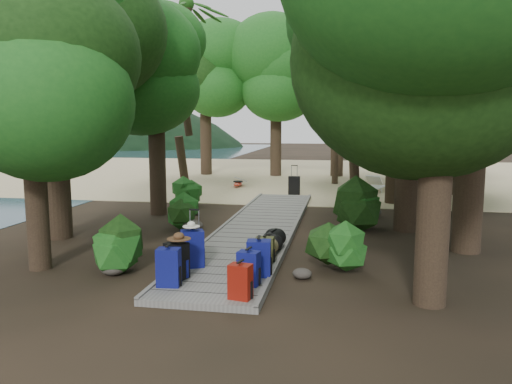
% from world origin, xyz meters
% --- Properties ---
extents(ground, '(120.00, 120.00, 0.00)m').
position_xyz_m(ground, '(0.00, 0.00, 0.00)').
color(ground, '#332519').
rests_on(ground, ground).
extents(sand_beach, '(40.00, 22.00, 0.02)m').
position_xyz_m(sand_beach, '(0.00, 16.00, 0.01)').
color(sand_beach, '#CAB689').
rests_on(sand_beach, ground).
extents(distant_hill, '(32.00, 16.00, 12.00)m').
position_xyz_m(distant_hill, '(-40.00, 48.00, 0.00)').
color(distant_hill, black).
rests_on(distant_hill, ground).
extents(boardwalk, '(2.00, 12.00, 0.12)m').
position_xyz_m(boardwalk, '(0.00, 1.00, 0.06)').
color(boardwalk, slate).
rests_on(boardwalk, ground).
extents(backpack_left_a, '(0.41, 0.31, 0.73)m').
position_xyz_m(backpack_left_a, '(-0.68, -4.28, 0.48)').
color(backpack_left_a, navy).
rests_on(backpack_left_a, boardwalk).
extents(backpack_left_b, '(0.46, 0.39, 0.72)m').
position_xyz_m(backpack_left_b, '(-0.69, -3.83, 0.48)').
color(backpack_left_b, black).
rests_on(backpack_left_b, boardwalk).
extents(backpack_left_c, '(0.51, 0.45, 0.79)m').
position_xyz_m(backpack_left_c, '(-0.62, -3.09, 0.52)').
color(backpack_left_c, navy).
rests_on(backpack_left_c, boardwalk).
extents(backpack_right_a, '(0.39, 0.31, 0.62)m').
position_xyz_m(backpack_right_a, '(0.65, -4.68, 0.43)').
color(backpack_right_a, maroon).
rests_on(backpack_right_a, boardwalk).
extents(backpack_right_b, '(0.40, 0.31, 0.66)m').
position_xyz_m(backpack_right_b, '(0.66, -3.98, 0.45)').
color(backpack_right_b, navy).
rests_on(backpack_right_b, boardwalk).
extents(backpack_right_c, '(0.46, 0.35, 0.73)m').
position_xyz_m(backpack_right_c, '(0.74, -3.45, 0.49)').
color(backpack_right_c, navy).
rests_on(backpack_right_c, boardwalk).
extents(backpack_right_d, '(0.36, 0.26, 0.55)m').
position_xyz_m(backpack_right_d, '(0.70, -2.50, 0.40)').
color(backpack_right_d, '#3E3E1B').
rests_on(backpack_right_d, boardwalk).
extents(duffel_right_khaki, '(0.48, 0.61, 0.36)m').
position_xyz_m(duffel_right_khaki, '(0.67, -2.18, 0.30)').
color(duffel_right_khaki, brown).
rests_on(duffel_right_khaki, boardwalk).
extents(duffel_right_black, '(0.50, 0.68, 0.39)m').
position_xyz_m(duffel_right_black, '(0.72, -1.37, 0.31)').
color(duffel_right_black, black).
rests_on(duffel_right_black, boardwalk).
extents(suitcase_on_boardwalk, '(0.41, 0.28, 0.58)m').
position_xyz_m(suitcase_on_boardwalk, '(-0.76, -2.50, 0.41)').
color(suitcase_on_boardwalk, black).
rests_on(suitcase_on_boardwalk, boardwalk).
extents(lone_suitcase_on_sand, '(0.48, 0.29, 0.74)m').
position_xyz_m(lone_suitcase_on_sand, '(0.26, 7.84, 0.39)').
color(lone_suitcase_on_sand, black).
rests_on(lone_suitcase_on_sand, sand_beach).
extents(hat_brown, '(0.43, 0.43, 0.13)m').
position_xyz_m(hat_brown, '(-0.64, -3.83, 0.90)').
color(hat_brown, '#51351E').
rests_on(hat_brown, backpack_left_b).
extents(hat_white, '(0.33, 0.33, 0.11)m').
position_xyz_m(hat_white, '(-0.63, -3.11, 0.97)').
color(hat_white, silver).
rests_on(hat_white, backpack_left_c).
extents(kayak, '(0.91, 3.20, 0.32)m').
position_xyz_m(kayak, '(-2.54, 10.06, 0.18)').
color(kayak, red).
rests_on(kayak, sand_beach).
extents(sun_lounger, '(1.19, 2.02, 0.62)m').
position_xyz_m(sun_lounger, '(3.54, 9.38, 0.33)').
color(sun_lounger, silver).
rests_on(sun_lounger, sand_beach).
extents(tree_right_a, '(4.43, 4.43, 7.38)m').
position_xyz_m(tree_right_a, '(3.62, -4.07, 3.69)').
color(tree_right_a, black).
rests_on(tree_right_a, ground).
extents(tree_right_b, '(5.07, 5.07, 9.06)m').
position_xyz_m(tree_right_b, '(4.98, -0.47, 4.53)').
color(tree_right_b, black).
rests_on(tree_right_b, ground).
extents(tree_right_c, '(5.44, 5.44, 9.42)m').
position_xyz_m(tree_right_c, '(3.91, 1.61, 4.71)').
color(tree_right_c, black).
rests_on(tree_right_c, ground).
extents(tree_right_d, '(5.57, 5.57, 10.21)m').
position_xyz_m(tree_right_d, '(5.94, 4.02, 5.11)').
color(tree_right_d, black).
rests_on(tree_right_d, ground).
extents(tree_right_e, '(4.58, 4.58, 8.25)m').
position_xyz_m(tree_right_e, '(4.00, 6.33, 4.13)').
color(tree_right_e, black).
rests_on(tree_right_e, ground).
extents(tree_right_f, '(5.96, 5.96, 10.63)m').
position_xyz_m(tree_right_f, '(6.88, 8.98, 5.32)').
color(tree_right_f, black).
rests_on(tree_right_f, ground).
extents(tree_left_a, '(3.69, 3.69, 6.16)m').
position_xyz_m(tree_left_a, '(-3.70, -3.36, 3.08)').
color(tree_left_a, black).
rests_on(tree_left_a, ground).
extents(tree_left_b, '(5.52, 5.52, 9.94)m').
position_xyz_m(tree_left_b, '(-4.88, -0.79, 4.97)').
color(tree_left_b, black).
rests_on(tree_left_b, ground).
extents(tree_left_c, '(4.29, 4.29, 7.47)m').
position_xyz_m(tree_left_c, '(-3.57, 2.78, 3.73)').
color(tree_left_c, black).
rests_on(tree_left_c, ground).
extents(tree_back_a, '(5.06, 5.06, 8.76)m').
position_xyz_m(tree_back_a, '(-1.48, 15.04, 4.38)').
color(tree_back_a, black).
rests_on(tree_back_a, ground).
extents(tree_back_b, '(5.44, 5.44, 9.72)m').
position_xyz_m(tree_back_b, '(1.84, 15.46, 4.86)').
color(tree_back_b, black).
rests_on(tree_back_b, ground).
extents(tree_back_c, '(5.59, 5.59, 10.05)m').
position_xyz_m(tree_back_c, '(4.89, 14.81, 5.03)').
color(tree_back_c, black).
rests_on(tree_back_c, ground).
extents(tree_back_d, '(5.36, 5.36, 8.93)m').
position_xyz_m(tree_back_d, '(-5.44, 15.07, 4.47)').
color(tree_back_d, black).
rests_on(tree_back_d, ground).
extents(palm_right_a, '(4.93, 4.93, 8.40)m').
position_xyz_m(palm_right_a, '(2.82, 6.47, 4.20)').
color(palm_right_a, '#1A4413').
rests_on(palm_right_a, ground).
extents(palm_right_b, '(4.34, 4.34, 8.38)m').
position_xyz_m(palm_right_b, '(4.82, 11.27, 4.19)').
color(palm_right_b, '#1A4413').
rests_on(palm_right_b, ground).
extents(palm_right_c, '(4.04, 4.04, 6.43)m').
position_xyz_m(palm_right_c, '(2.03, 12.01, 3.21)').
color(palm_right_c, '#1A4413').
rests_on(palm_right_c, ground).
extents(palm_left_a, '(4.51, 4.51, 7.18)m').
position_xyz_m(palm_left_a, '(-4.16, 6.67, 3.59)').
color(palm_left_a, '#1A4413').
rests_on(palm_left_a, ground).
extents(rock_left_a, '(0.49, 0.44, 0.27)m').
position_xyz_m(rock_left_a, '(-2.08, -3.50, 0.13)').
color(rock_left_a, '#4C473F').
rests_on(rock_left_a, ground).
extents(rock_left_b, '(0.33, 0.29, 0.18)m').
position_xyz_m(rock_left_b, '(-2.50, -2.03, 0.09)').
color(rock_left_b, '#4C473F').
rests_on(rock_left_b, ground).
extents(rock_left_c, '(0.56, 0.50, 0.31)m').
position_xyz_m(rock_left_c, '(-1.74, 0.53, 0.15)').
color(rock_left_c, '#4C473F').
rests_on(rock_left_c, ground).
extents(rock_left_d, '(0.26, 0.24, 0.15)m').
position_xyz_m(rock_left_d, '(-2.37, 2.83, 0.07)').
color(rock_left_d, '#4C473F').
rests_on(rock_left_d, ground).
extents(rock_right_a, '(0.36, 0.33, 0.20)m').
position_xyz_m(rock_right_a, '(1.50, -3.11, 0.10)').
color(rock_right_a, '#4C473F').
rests_on(rock_right_a, ground).
extents(rock_right_b, '(0.55, 0.49, 0.30)m').
position_xyz_m(rock_right_b, '(2.14, -0.86, 0.15)').
color(rock_right_b, '#4C473F').
rests_on(rock_right_b, ground).
extents(rock_right_c, '(0.36, 0.33, 0.20)m').
position_xyz_m(rock_right_c, '(1.94, 1.07, 0.10)').
color(rock_right_c, '#4C473F').
rests_on(rock_right_c, ground).
extents(rock_right_d, '(0.58, 0.52, 0.32)m').
position_xyz_m(rock_right_d, '(3.12, 3.52, 0.16)').
color(rock_right_d, '#4C473F').
rests_on(rock_right_d, ground).
extents(shrub_left_a, '(1.12, 1.12, 1.01)m').
position_xyz_m(shrub_left_a, '(-2.12, -3.31, 0.50)').
color(shrub_left_a, '#1A5319').
rests_on(shrub_left_a, ground).
extents(shrub_left_b, '(0.98, 0.98, 0.88)m').
position_xyz_m(shrub_left_b, '(-2.22, 0.73, 0.44)').
color(shrub_left_b, '#1A5319').
rests_on(shrub_left_b, ground).
extents(shrub_left_c, '(1.13, 1.13, 1.01)m').
position_xyz_m(shrub_left_c, '(-3.17, 4.61, 0.51)').
color(shrub_left_c, '#1A5319').
rests_on(shrub_left_c, ground).
extents(shrub_right_a, '(1.14, 1.14, 1.03)m').
position_xyz_m(shrub_right_a, '(2.15, -2.60, 0.51)').
color(shrub_right_a, '#1A5319').
rests_on(shrub_right_a, ground).
extents(shrub_right_b, '(1.43, 1.43, 1.28)m').
position_xyz_m(shrub_right_b, '(2.51, 1.71, 0.64)').
color(shrub_right_b, '#1A5319').
rests_on(shrub_right_b, ground).
extents(shrub_right_c, '(0.72, 0.72, 0.65)m').
position_xyz_m(shrub_right_c, '(2.33, 5.03, 0.33)').
color(shrub_right_c, '#1A5319').
rests_on(shrub_right_c, ground).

